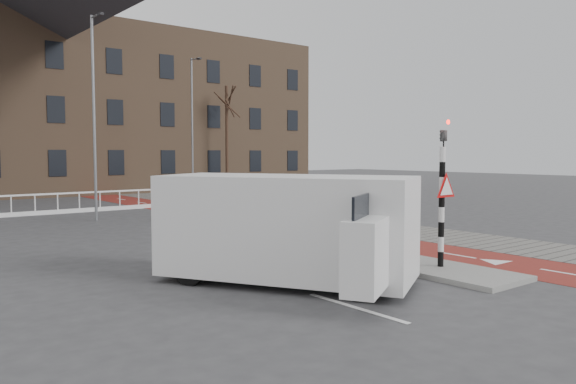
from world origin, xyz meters
TOP-DOWN VIEW (x-y plane):
  - ground at (0.00, 0.00)m, footprint 120.00×120.00m
  - bike_lane at (1.50, 10.00)m, footprint 2.50×60.00m
  - sidewalk at (4.30, 10.00)m, footprint 3.00×60.00m
  - curb_island at (-0.70, 4.00)m, footprint 1.80×16.00m
  - traffic_signal at (-0.60, -2.02)m, footprint 0.80×0.80m
  - bollard at (-0.49, 3.05)m, footprint 0.12×0.12m
  - cyclist_near at (1.53, 4.81)m, footprint 0.98×1.83m
  - cyclist_far at (2.23, 3.85)m, footprint 0.91×1.92m
  - van at (-4.24, -0.61)m, footprint 4.68×5.83m
  - railing at (-5.00, 17.00)m, footprint 28.00×0.10m
  - townhouse_row at (-3.00, 32.00)m, footprint 46.00×10.00m
  - tree_right at (10.74, 25.55)m, footprint 0.22×0.22m
  - streetlight_near at (-3.52, 13.25)m, footprint 0.12×0.12m
  - streetlight_right at (5.82, 21.88)m, footprint 0.12×0.12m

SIDE VIEW (x-z plane):
  - ground at x=0.00m, z-range 0.00..0.00m
  - bike_lane at x=1.50m, z-range 0.00..0.01m
  - sidewalk at x=4.30m, z-range 0.00..0.01m
  - curb_island at x=-0.70m, z-range 0.00..0.12m
  - railing at x=-5.00m, z-range -0.19..0.80m
  - bollard at x=-0.49m, z-range 0.12..0.87m
  - cyclist_near at x=1.53m, z-range -0.29..1.54m
  - cyclist_far at x=2.23m, z-range -0.16..1.85m
  - van at x=-4.24m, z-range 0.06..2.42m
  - traffic_signal at x=-0.60m, z-range 0.15..3.83m
  - tree_right at x=10.74m, z-range 0.00..7.82m
  - streetlight_near at x=-3.52m, z-range 0.00..8.50m
  - streetlight_right at x=5.82m, z-range 0.00..8.84m
  - townhouse_row at x=-3.00m, z-range -0.14..15.76m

